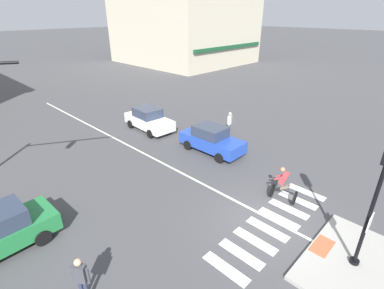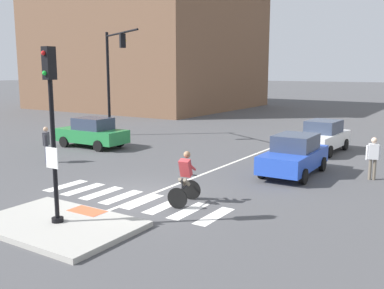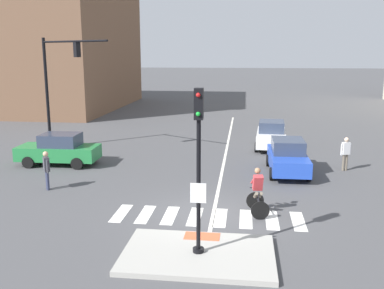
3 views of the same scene
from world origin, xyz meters
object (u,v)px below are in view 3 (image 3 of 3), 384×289
Objects in this scene: car_blue_eastbound_mid at (288,157)px; pedestrian_waiting_far_side at (346,151)px; signal_pole at (199,156)px; pedestrian_at_curb_left at (46,167)px; car_green_cross_left at (59,149)px; car_white_eastbound_far at (271,135)px; cyclist at (258,191)px; traffic_light_mast at (57,77)px.

pedestrian_waiting_far_side reaches higher than car_blue_eastbound_mid.
pedestrian_waiting_far_side is (6.19, 10.12, -1.98)m from signal_pole.
signal_pole reaches higher than car_blue_eastbound_mid.
signal_pole reaches higher than pedestrian_at_curb_left.
pedestrian_at_curb_left reaches higher than car_green_cross_left.
car_white_eastbound_far is (2.85, 14.94, -2.15)m from signal_pole.
car_white_eastbound_far is (11.13, 5.45, 0.00)m from car_green_cross_left.
car_white_eastbound_far is at bearing 26.08° from car_green_cross_left.
car_green_cross_left is 12.39m from car_white_eastbound_far.
cyclist reaches higher than pedestrian_waiting_far_side.
car_green_cross_left is 14.49m from pedestrian_waiting_far_side.
pedestrian_waiting_far_side is at bearing 15.69° from car_blue_eastbound_mid.
pedestrian_at_curb_left is at bearing -70.79° from traffic_light_mast.
signal_pole is 0.71× the size of traffic_light_mast.
pedestrian_at_curb_left is at bearing -73.04° from car_green_cross_left.
cyclist is 1.01× the size of pedestrian_at_curb_left.
car_white_eastbound_far and car_blue_eastbound_mid have the same top height.
car_blue_eastbound_mid is (0.48, -5.62, 0.00)m from car_white_eastbound_far.
signal_pole is 9.09m from pedestrian_at_curb_left.
car_green_cross_left and car_blue_eastbound_mid have the same top height.
traffic_light_mast is 3.91× the size of cyclist.
pedestrian_waiting_far_side is at bearing -55.22° from car_white_eastbound_far.
car_white_eastbound_far is 2.51× the size of pedestrian_waiting_far_side.
cyclist is at bearing -105.56° from car_blue_eastbound_mid.
traffic_light_mast is 14.97m from cyclist.
cyclist is (10.03, -5.82, 0.06)m from car_green_cross_left.
car_green_cross_left and car_white_eastbound_far have the same top height.
pedestrian_at_curb_left is 1.00× the size of pedestrian_waiting_far_side.
pedestrian_waiting_far_side is (14.47, 0.63, 0.17)m from car_green_cross_left.
traffic_light_mast is 8.50m from pedestrian_at_curb_left.
car_blue_eastbound_mid is at bearing -0.85° from car_green_cross_left.
car_white_eastbound_far is 13.73m from pedestrian_at_curb_left.
traffic_light_mast is (-9.60, 12.77, 1.39)m from signal_pole.
traffic_light_mast is 5.00m from car_green_cross_left.
car_blue_eastbound_mid is at bearing -164.31° from pedestrian_waiting_far_side.
traffic_light_mast is 3.93× the size of pedestrian_at_curb_left.
car_green_cross_left is at bearing -177.50° from pedestrian_waiting_far_side.
car_green_cross_left is 2.46× the size of cyclist.
signal_pole is 16.04m from traffic_light_mast.
pedestrian_at_curb_left and pedestrian_waiting_far_side have the same top height.
cyclist reaches higher than car_blue_eastbound_mid.
cyclist is 1.01× the size of pedestrian_waiting_far_side.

